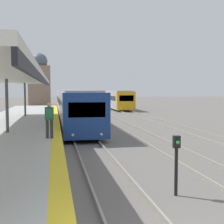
{
  "coord_description": "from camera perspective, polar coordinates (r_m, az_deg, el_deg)",
  "views": [
    {
      "loc": [
        -1.82,
        -4.6,
        3.14
      ],
      "look_at": [
        1.99,
        15.84,
        1.62
      ],
      "focal_mm": 50.0,
      "sensor_mm": 36.0,
      "label": 1
    }
  ],
  "objects": [
    {
      "name": "distant_domed_building",
      "position": [
        62.12,
        -13.12,
        5.55
      ],
      "size": [
        4.12,
        4.12,
        10.09
      ],
      "color": "#89705B",
      "rests_on": "ground_plane"
    },
    {
      "name": "signal_post_near",
      "position": [
        9.42,
        11.69,
        -8.34
      ],
      "size": [
        0.2,
        0.21,
        1.79
      ],
      "color": "black",
      "rests_on": "ground_plane"
    },
    {
      "name": "train_far",
      "position": [
        70.54,
        -2.59,
        2.96
      ],
      "size": [
        2.61,
        56.45,
        2.95
      ],
      "color": "gold",
      "rests_on": "ground_plane"
    },
    {
      "name": "platform_canopy",
      "position": [
        17.23,
        -18.62,
        5.99
      ],
      "size": [
        4.0,
        25.99,
        2.99
      ],
      "color": "beige",
      "rests_on": "station_platform"
    },
    {
      "name": "person_on_platform",
      "position": [
        14.61,
        -11.4,
        -0.92
      ],
      "size": [
        0.4,
        0.4,
        1.66
      ],
      "color": "#2D2D33",
      "rests_on": "station_platform"
    },
    {
      "name": "train_near",
      "position": [
        32.44,
        -7.33,
        1.6
      ],
      "size": [
        2.71,
        29.77,
        3.06
      ],
      "color": "navy",
      "rests_on": "ground_plane"
    }
  ]
}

